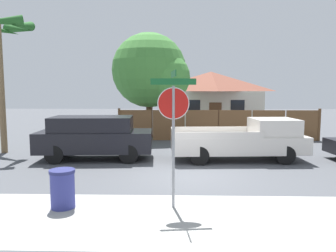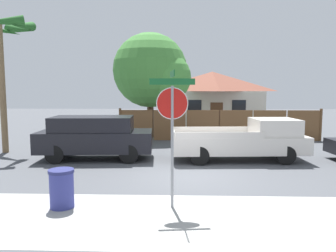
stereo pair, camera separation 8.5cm
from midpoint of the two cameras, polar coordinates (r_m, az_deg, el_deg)
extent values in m
plane|color=#4C4F54|center=(11.14, 3.83, -8.79)|extent=(80.00, 80.00, 0.00)
cube|color=#A3A39E|center=(7.72, 4.71, -15.71)|extent=(36.00, 3.20, 0.01)
cube|color=brown|center=(19.06, -5.36, 0.16)|extent=(1.84, 0.06, 1.75)
cube|color=brown|center=(18.91, 0.40, 0.14)|extent=(1.84, 0.06, 1.75)
cube|color=brown|center=(18.96, 6.18, 0.12)|extent=(1.84, 0.06, 1.75)
cube|color=brown|center=(19.19, 11.89, 0.10)|extent=(1.84, 0.06, 1.75)
cube|color=brown|center=(19.61, 17.40, 0.07)|extent=(1.84, 0.06, 1.75)
cube|color=brown|center=(20.20, 22.63, 0.05)|extent=(1.84, 0.06, 1.75)
cube|color=brown|center=(19.20, -8.19, 0.32)|extent=(0.12, 0.12, 1.85)
cube|color=brown|center=(20.56, 25.13, 0.18)|extent=(0.12, 0.12, 1.85)
cube|color=beige|center=(27.65, 7.72, 3.13)|extent=(7.15, 7.07, 2.82)
pyramid|color=brown|center=(27.62, 7.79, 7.71)|extent=(7.72, 7.64, 1.60)
cube|color=black|center=(23.98, 4.74, 3.23)|extent=(1.00, 0.04, 1.10)
cube|color=black|center=(24.35, 12.34, 3.15)|extent=(1.00, 0.04, 1.10)
cube|color=brown|center=(24.15, 8.54, 1.70)|extent=(0.90, 0.04, 2.00)
cylinder|color=brown|center=(20.28, -2.96, 1.47)|extent=(0.40, 0.40, 2.40)
sphere|color=#428438|center=(20.24, -3.01, 9.66)|extent=(4.51, 4.51, 4.51)
sphere|color=#478F3C|center=(19.60, -0.16, 8.46)|extent=(2.93, 2.93, 2.93)
cylinder|color=brown|center=(16.82, -26.77, 6.03)|extent=(0.28, 0.28, 6.04)
cone|color=#235B23|center=(16.59, -23.91, 15.66)|extent=(0.44, 1.98, 0.74)
cone|color=#235B23|center=(17.63, -24.17, 15.05)|extent=(1.93, 1.37, 0.74)
cube|color=black|center=(14.01, -12.29, -2.55)|extent=(4.80, 2.20, 0.84)
cube|color=black|center=(13.95, -12.83, 0.38)|extent=(3.38, 1.96, 0.60)
cube|color=black|center=(13.73, -6.44, 0.41)|extent=(0.16, 1.68, 0.51)
cylinder|color=black|center=(14.71, -6.06, -3.61)|extent=(0.76, 0.22, 0.76)
cylinder|color=black|center=(13.06, -6.64, -4.87)|extent=(0.76, 0.22, 0.76)
cylinder|color=black|center=(15.22, -17.06, -3.52)|extent=(0.76, 0.22, 0.76)
cylinder|color=black|center=(13.63, -18.95, -4.71)|extent=(0.76, 0.22, 0.76)
cube|color=silver|center=(13.82, 12.24, -2.99)|extent=(5.54, 2.28, 0.70)
cube|color=silver|center=(14.16, 18.18, -0.14)|extent=(1.85, 1.89, 0.67)
cube|color=silver|center=(14.46, 7.87, -0.61)|extent=(3.41, 0.29, 0.25)
cube|color=silver|center=(12.66, 9.24, -1.61)|extent=(3.41, 0.29, 0.25)
cube|color=silver|center=(13.36, 1.07, -1.11)|extent=(0.19, 1.85, 0.25)
cylinder|color=black|center=(15.16, 17.63, -3.60)|extent=(0.74, 0.22, 0.74)
cylinder|color=black|center=(13.58, 20.02, -4.82)|extent=(0.74, 0.22, 0.74)
cylinder|color=black|center=(14.41, 4.86, -3.83)|extent=(0.74, 0.22, 0.74)
cylinder|color=black|center=(12.73, 5.73, -5.18)|extent=(0.74, 0.22, 0.74)
cylinder|color=gray|center=(7.98, 1.04, -3.79)|extent=(0.07, 0.07, 2.99)
cylinder|color=red|center=(7.87, 1.06, 3.95)|extent=(0.73, 0.11, 0.73)
cylinder|color=white|center=(7.87, 1.06, 3.95)|extent=(0.77, 0.10, 0.77)
cube|color=#19602D|center=(7.87, 1.07, 7.74)|extent=(1.09, 0.15, 0.15)
cube|color=#19602D|center=(7.87, 1.07, 9.05)|extent=(0.14, 0.98, 0.15)
cylinder|color=navy|center=(8.60, -17.74, -10.59)|extent=(0.58, 0.58, 0.88)
cylinder|color=navy|center=(8.47, -17.85, -7.48)|extent=(0.62, 0.62, 0.08)
camera|label=1|loc=(0.04, -89.79, 0.02)|focal=35.00mm
camera|label=2|loc=(0.04, 90.21, -0.02)|focal=35.00mm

